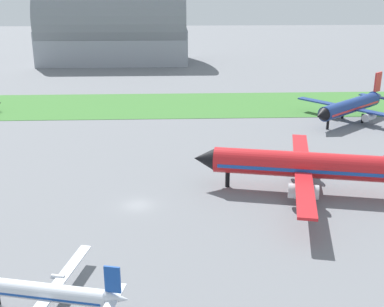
{
  "coord_description": "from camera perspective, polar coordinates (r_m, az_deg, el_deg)",
  "views": [
    {
      "loc": [
        5.28,
        -68.72,
        32.4
      ],
      "look_at": [
        8.84,
        14.61,
        3.0
      ],
      "focal_mm": 46.71,
      "sensor_mm": 36.0,
      "label": 1
    }
  ],
  "objects": [
    {
      "name": "hangar_distant",
      "position": [
        207.11,
        -8.93,
        13.92
      ],
      "size": [
        58.25,
        29.54,
        30.94
      ],
      "color": "#9399A3",
      "rests_on": "ground_plane"
    },
    {
      "name": "ground_plane",
      "position": [
        76.16,
        -6.22,
        -5.88
      ],
      "size": [
        600.0,
        600.0,
        0.0
      ],
      "primitive_type": "plane",
      "color": "slate"
    },
    {
      "name": "airplane_midfield_jet",
      "position": [
        80.53,
        12.52,
        -1.31
      ],
      "size": [
        34.84,
        35.3,
        12.6
      ],
      "rotation": [
        0.0,
        0.0,
        2.93
      ],
      "color": "red",
      "rests_on": "ground_plane"
    },
    {
      "name": "grass_taxiway_strip",
      "position": [
        135.28,
        -4.63,
        5.51
      ],
      "size": [
        360.0,
        28.0,
        0.08
      ],
      "primitive_type": "cube",
      "color": "#3D7533",
      "rests_on": "ground_plane"
    },
    {
      "name": "airplane_foreground_turboprop",
      "position": [
        54.68,
        -16.03,
        -14.98
      ],
      "size": [
        17.01,
        19.75,
        5.99
      ],
      "rotation": [
        0.0,
        0.0,
        2.92
      ],
      "color": "silver",
      "rests_on": "ground_plane"
    },
    {
      "name": "airplane_parked_jet_far",
      "position": [
        124.5,
        17.75,
        5.18
      ],
      "size": [
        24.25,
        23.64,
        10.37
      ],
      "rotation": [
        0.0,
        0.0,
        3.85
      ],
      "color": "navy",
      "rests_on": "ground_plane"
    }
  ]
}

